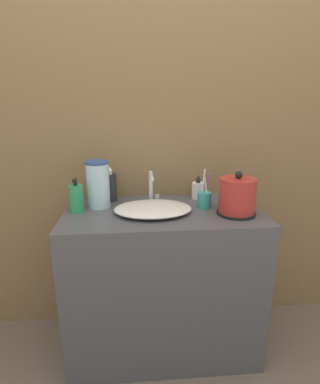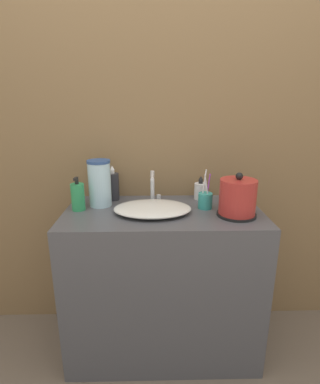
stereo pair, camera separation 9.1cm
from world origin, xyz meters
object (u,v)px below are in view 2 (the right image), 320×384
(shampoo_bottle, at_px, (113,186))
(water_pitcher, at_px, (100,183))
(lotion_bottle, at_px, (78,197))
(mouthwash_bottle, at_px, (200,190))
(toothbrush_cup, at_px, (205,200))
(faucet, at_px, (153,185))
(electric_kettle, at_px, (237,199))

(shampoo_bottle, height_order, water_pitcher, water_pitcher)
(lotion_bottle, relative_size, mouthwash_bottle, 1.28)
(mouthwash_bottle, bearing_deg, toothbrush_cup, -89.31)
(faucet, relative_size, mouthwash_bottle, 1.29)
(electric_kettle, bearing_deg, mouthwash_bottle, 117.39)
(toothbrush_cup, relative_size, water_pitcher, 0.83)
(toothbrush_cup, distance_m, mouthwash_bottle, 0.16)
(electric_kettle, relative_size, shampoo_bottle, 1.10)
(water_pitcher, bearing_deg, shampoo_bottle, 60.35)
(faucet, relative_size, electric_kettle, 0.81)
(faucet, xyz_separation_m, water_pitcher, (-0.28, -0.03, 0.02))
(toothbrush_cup, relative_size, mouthwash_bottle, 1.49)
(faucet, distance_m, shampoo_bottle, 0.24)
(lotion_bottle, height_order, shampoo_bottle, shampoo_bottle)
(toothbrush_cup, xyz_separation_m, lotion_bottle, (-0.66, -0.01, 0.03))
(electric_kettle, relative_size, water_pitcher, 0.88)
(faucet, relative_size, toothbrush_cup, 0.87)
(electric_kettle, height_order, water_pitcher, water_pitcher)
(electric_kettle, height_order, mouthwash_bottle, electric_kettle)
(electric_kettle, height_order, shampoo_bottle, electric_kettle)
(faucet, distance_m, water_pitcher, 0.29)
(toothbrush_cup, xyz_separation_m, water_pitcher, (-0.55, 0.06, 0.08))
(faucet, height_order, mouthwash_bottle, faucet)
(lotion_bottle, height_order, water_pitcher, water_pitcher)
(faucet, bearing_deg, mouthwash_bottle, 14.25)
(mouthwash_bottle, bearing_deg, faucet, -165.75)
(faucet, bearing_deg, shampoo_bottle, 163.41)
(toothbrush_cup, height_order, lotion_bottle, toothbrush_cup)
(toothbrush_cup, bearing_deg, mouthwash_bottle, 90.69)
(shampoo_bottle, xyz_separation_m, mouthwash_bottle, (0.50, 0.00, -0.03))
(faucet, height_order, lotion_bottle, faucet)
(toothbrush_cup, height_order, shampoo_bottle, toothbrush_cup)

